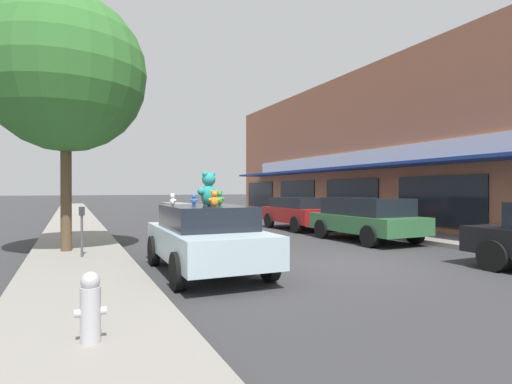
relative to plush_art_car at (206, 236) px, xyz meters
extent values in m
plane|color=#333335|center=(3.34, -0.51, -0.81)|extent=(260.00, 260.00, 0.00)
cube|color=gray|center=(-2.57, -0.51, -0.73)|extent=(2.40, 90.00, 0.16)
cube|color=gray|center=(9.25, -0.51, -0.73)|extent=(2.40, 90.00, 0.16)
cube|color=#9E6047|center=(16.00, 5.38, 3.18)|extent=(11.09, 32.76, 7.97)
cube|color=navy|center=(9.61, 5.38, 2.09)|extent=(1.70, 27.52, 0.12)
cube|color=silver|center=(10.41, 5.38, 2.64)|extent=(0.08, 26.21, 0.70)
cube|color=black|center=(10.42, 2.65, 0.59)|extent=(0.06, 4.15, 2.00)
cube|color=black|center=(10.42, 8.11, 0.59)|extent=(0.06, 4.15, 2.00)
cube|color=black|center=(10.42, 13.57, 0.59)|extent=(0.06, 4.15, 2.00)
cube|color=black|center=(10.42, 19.03, 0.59)|extent=(0.06, 4.15, 2.00)
cube|color=#ADC6D1|center=(0.00, 0.00, -0.13)|extent=(2.01, 4.37, 0.63)
cube|color=black|center=(0.00, 0.00, 0.44)|extent=(1.74, 2.42, 0.51)
cylinder|color=black|center=(-0.90, 1.36, -0.45)|extent=(0.22, 0.72, 0.72)
cylinder|color=black|center=(0.97, 1.32, -0.45)|extent=(0.22, 0.72, 0.72)
cylinder|color=black|center=(-0.97, -1.32, -0.45)|extent=(0.22, 0.72, 0.72)
cylinder|color=black|center=(0.90, -1.36, -0.45)|extent=(0.22, 0.72, 0.72)
ellipsoid|color=teal|center=(0.04, -0.06, 0.93)|extent=(0.45, 0.42, 0.47)
sphere|color=teal|center=(0.04, -0.06, 1.28)|extent=(0.39, 0.39, 0.30)
sphere|color=teal|center=(0.14, -0.02, 1.40)|extent=(0.16, 0.16, 0.13)
sphere|color=teal|center=(-0.06, -0.10, 1.40)|extent=(0.16, 0.16, 0.13)
sphere|color=#47CDC6|center=(0.00, 0.06, 1.26)|extent=(0.15, 0.15, 0.11)
sphere|color=teal|center=(0.21, 0.03, 1.01)|extent=(0.23, 0.23, 0.17)
sphere|color=teal|center=(-0.14, -0.11, 1.01)|extent=(0.23, 0.23, 0.17)
ellipsoid|color=green|center=(0.43, 0.31, 0.79)|extent=(0.21, 0.21, 0.21)
sphere|color=green|center=(0.43, 0.31, 0.95)|extent=(0.19, 0.19, 0.13)
sphere|color=green|center=(0.47, 0.28, 1.00)|extent=(0.08, 0.08, 0.06)
sphere|color=green|center=(0.39, 0.34, 1.00)|extent=(0.08, 0.08, 0.06)
sphere|color=#5ADA6D|center=(0.47, 0.36, 0.94)|extent=(0.07, 0.07, 0.05)
sphere|color=green|center=(0.50, 0.27, 0.83)|extent=(0.11, 0.11, 0.08)
sphere|color=green|center=(0.37, 0.38, 0.83)|extent=(0.11, 0.11, 0.08)
ellipsoid|color=orange|center=(-0.01, -0.60, 0.80)|extent=(0.17, 0.15, 0.22)
sphere|color=orange|center=(-0.01, -0.60, 0.96)|extent=(0.14, 0.14, 0.14)
sphere|color=orange|center=(0.04, -0.60, 1.01)|extent=(0.06, 0.06, 0.06)
sphere|color=orange|center=(-0.06, -0.60, 1.01)|extent=(0.06, 0.06, 0.06)
sphere|color=#FFBA41|center=(-0.01, -0.54, 0.95)|extent=(0.05, 0.05, 0.05)
sphere|color=orange|center=(0.08, -0.59, 0.84)|extent=(0.08, 0.08, 0.08)
sphere|color=orange|center=(-0.10, -0.59, 0.84)|extent=(0.08, 0.08, 0.08)
ellipsoid|color=yellow|center=(0.07, 0.34, 0.76)|extent=(0.14, 0.13, 0.14)
sphere|color=yellow|center=(0.07, 0.34, 0.86)|extent=(0.12, 0.12, 0.09)
sphere|color=yellow|center=(0.10, 0.36, 0.89)|extent=(0.05, 0.05, 0.04)
sphere|color=yellow|center=(0.05, 0.33, 0.89)|extent=(0.05, 0.05, 0.04)
sphere|color=#FFFF4D|center=(0.05, 0.37, 0.85)|extent=(0.05, 0.05, 0.03)
sphere|color=yellow|center=(0.12, 0.38, 0.78)|extent=(0.07, 0.07, 0.05)
sphere|color=yellow|center=(0.02, 0.32, 0.78)|extent=(0.07, 0.07, 0.05)
ellipsoid|color=beige|center=(0.48, 0.80, 0.77)|extent=(0.16, 0.16, 0.16)
sphere|color=beige|center=(0.48, 0.80, 0.89)|extent=(0.14, 0.14, 0.10)
sphere|color=beige|center=(0.51, 0.77, 0.93)|extent=(0.06, 0.06, 0.04)
sphere|color=beige|center=(0.45, 0.82, 0.93)|extent=(0.06, 0.06, 0.04)
sphere|color=white|center=(0.50, 0.83, 0.88)|extent=(0.05, 0.05, 0.04)
sphere|color=beige|center=(0.53, 0.76, 0.80)|extent=(0.08, 0.08, 0.06)
sphere|color=beige|center=(0.43, 0.85, 0.80)|extent=(0.08, 0.08, 0.06)
ellipsoid|color=white|center=(-0.65, 0.42, 0.78)|extent=(0.16, 0.17, 0.17)
sphere|color=white|center=(-0.65, 0.42, 0.90)|extent=(0.15, 0.15, 0.11)
sphere|color=white|center=(-0.63, 0.39, 0.94)|extent=(0.06, 0.06, 0.05)
sphere|color=white|center=(-0.67, 0.45, 0.94)|extent=(0.06, 0.06, 0.05)
sphere|color=white|center=(-0.61, 0.44, 0.90)|extent=(0.06, 0.06, 0.04)
sphere|color=white|center=(-0.61, 0.36, 0.81)|extent=(0.08, 0.08, 0.06)
sphere|color=white|center=(-0.68, 0.48, 0.81)|extent=(0.08, 0.08, 0.06)
ellipsoid|color=pink|center=(0.40, 0.92, 0.78)|extent=(0.18, 0.18, 0.18)
sphere|color=pink|center=(0.40, 0.92, 0.91)|extent=(0.16, 0.16, 0.12)
sphere|color=pink|center=(0.43, 0.89, 0.96)|extent=(0.07, 0.07, 0.05)
sphere|color=pink|center=(0.38, 0.95, 0.96)|extent=(0.07, 0.07, 0.05)
sphere|color=#FFA3DA|center=(0.44, 0.95, 0.91)|extent=(0.06, 0.06, 0.04)
sphere|color=pink|center=(0.46, 0.87, 0.81)|extent=(0.09, 0.09, 0.07)
sphere|color=pink|center=(0.36, 0.98, 0.81)|extent=(0.09, 0.09, 0.07)
ellipsoid|color=blue|center=(0.00, 0.95, 0.77)|extent=(0.15, 0.13, 0.15)
sphere|color=blue|center=(0.00, 0.95, 0.88)|extent=(0.13, 0.13, 0.10)
sphere|color=blue|center=(0.03, 0.94, 0.92)|extent=(0.05, 0.05, 0.04)
sphere|color=blue|center=(-0.04, 0.96, 0.92)|extent=(0.05, 0.05, 0.04)
sphere|color=#548DFF|center=(0.01, 0.99, 0.87)|extent=(0.05, 0.05, 0.04)
sphere|color=blue|center=(0.06, 0.94, 0.79)|extent=(0.07, 0.07, 0.06)
sphere|color=blue|center=(-0.06, 0.98, 0.79)|extent=(0.07, 0.07, 0.06)
cylinder|color=black|center=(5.94, -2.65, -0.45)|extent=(0.20, 0.72, 0.72)
cube|color=#336B3D|center=(6.89, 2.78, -0.16)|extent=(2.02, 4.30, 0.59)
cube|color=black|center=(6.89, 2.78, 0.44)|extent=(1.78, 3.10, 0.61)
cylinder|color=black|center=(5.90, 4.11, -0.45)|extent=(0.20, 0.72, 0.72)
cylinder|color=black|center=(7.88, 4.11, -0.45)|extent=(0.20, 0.72, 0.72)
cylinder|color=black|center=(5.90, 1.44, -0.45)|extent=(0.20, 0.72, 0.72)
cylinder|color=black|center=(7.88, 1.44, -0.45)|extent=(0.20, 0.72, 0.72)
cube|color=maroon|center=(6.89, 7.38, -0.12)|extent=(1.91, 4.07, 0.66)
cube|color=black|center=(6.89, 7.38, 0.44)|extent=(1.68, 2.86, 0.47)
cylinder|color=black|center=(5.96, 8.64, -0.45)|extent=(0.20, 0.72, 0.72)
cylinder|color=black|center=(7.83, 8.64, -0.45)|extent=(0.20, 0.72, 0.72)
cylinder|color=black|center=(5.96, 6.11, -0.45)|extent=(0.20, 0.72, 0.72)
cylinder|color=black|center=(7.83, 6.11, -0.45)|extent=(0.20, 0.72, 0.72)
cylinder|color=brown|center=(-2.87, 3.71, 0.89)|extent=(0.29, 0.29, 3.09)
sphere|color=#33702D|center=(-2.87, 3.71, 4.29)|extent=(4.37, 4.37, 4.37)
cylinder|color=#B2B2B7|center=(-2.55, -3.77, -0.34)|extent=(0.22, 0.22, 0.62)
sphere|color=#B2B2B7|center=(-2.55, -3.77, 0.03)|extent=(0.21, 0.21, 0.21)
cylinder|color=#B2B2B7|center=(-2.67, -3.77, -0.31)|extent=(0.10, 0.09, 0.09)
cylinder|color=#B2B2B7|center=(-2.44, -3.77, -0.31)|extent=(0.10, 0.09, 0.09)
cylinder|color=#4C4C51|center=(-2.50, 2.40, -0.13)|extent=(0.06, 0.06, 1.05)
cube|color=#2D2D33|center=(-2.50, 2.40, 0.51)|extent=(0.14, 0.10, 0.22)
camera|label=1|loc=(-2.75, -8.57, 1.06)|focal=28.00mm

